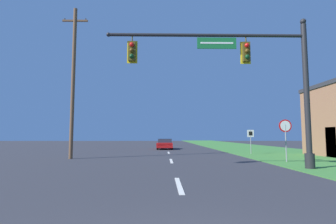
{
  "coord_description": "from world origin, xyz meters",
  "views": [
    {
      "loc": [
        -0.5,
        -2.49,
        1.57
      ],
      "look_at": [
        0.0,
        25.34,
        4.11
      ],
      "focal_mm": 28.0,
      "sensor_mm": 36.0,
      "label": 1
    }
  ],
  "objects_px": {
    "stop_sign": "(285,131)",
    "utility_pole_near": "(73,80)",
    "signal_mast": "(255,76)",
    "route_sign_post": "(251,136)",
    "car_ahead": "(165,144)"
  },
  "relations": [
    {
      "from": "stop_sign",
      "to": "utility_pole_near",
      "type": "xyz_separation_m",
      "value": [
        -13.64,
        2.7,
        3.65
      ]
    },
    {
      "from": "car_ahead",
      "to": "route_sign_post",
      "type": "relative_size",
      "value": 2.21
    },
    {
      "from": "route_sign_post",
      "to": "utility_pole_near",
      "type": "xyz_separation_m",
      "value": [
        -13.8,
        -4.04,
        3.99
      ]
    },
    {
      "from": "car_ahead",
      "to": "utility_pole_near",
      "type": "height_order",
      "value": "utility_pole_near"
    },
    {
      "from": "signal_mast",
      "to": "route_sign_post",
      "type": "relative_size",
      "value": 4.87
    },
    {
      "from": "utility_pole_near",
      "to": "route_sign_post",
      "type": "bearing_deg",
      "value": 16.34
    },
    {
      "from": "signal_mast",
      "to": "utility_pole_near",
      "type": "height_order",
      "value": "utility_pole_near"
    },
    {
      "from": "car_ahead",
      "to": "stop_sign",
      "type": "relative_size",
      "value": 1.79
    },
    {
      "from": "car_ahead",
      "to": "utility_pole_near",
      "type": "xyz_separation_m",
      "value": [
        -6.55,
        -13.13,
        4.91
      ]
    },
    {
      "from": "signal_mast",
      "to": "stop_sign",
      "type": "distance_m",
      "value": 5.01
    },
    {
      "from": "route_sign_post",
      "to": "utility_pole_near",
      "type": "relative_size",
      "value": 0.19
    },
    {
      "from": "stop_sign",
      "to": "utility_pole_near",
      "type": "distance_m",
      "value": 14.38
    },
    {
      "from": "signal_mast",
      "to": "utility_pole_near",
      "type": "distance_m",
      "value": 12.33
    },
    {
      "from": "route_sign_post",
      "to": "utility_pole_near",
      "type": "distance_m",
      "value": 14.92
    },
    {
      "from": "car_ahead",
      "to": "route_sign_post",
      "type": "xyz_separation_m",
      "value": [
        7.24,
        -9.08,
        0.92
      ]
    }
  ]
}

